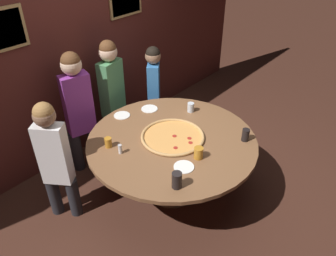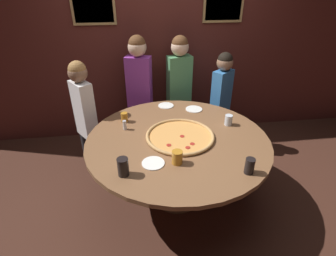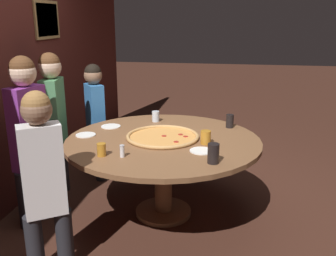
{
  "view_description": "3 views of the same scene",
  "coord_description": "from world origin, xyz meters",
  "px_view_note": "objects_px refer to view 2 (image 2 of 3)",
  "views": [
    {
      "loc": [
        -2.07,
        -1.72,
        2.7
      ],
      "look_at": [
        -0.04,
        0.02,
        0.88
      ],
      "focal_mm": 35.0,
      "sensor_mm": 36.0,
      "label": 1
    },
    {
      "loc": [
        -0.37,
        -2.07,
        2.06
      ],
      "look_at": [
        -0.09,
        0.02,
        0.84
      ],
      "focal_mm": 28.0,
      "sensor_mm": 36.0,
      "label": 2
    },
    {
      "loc": [
        -3.1,
        -0.59,
        1.78
      ],
      "look_at": [
        -0.1,
        -0.06,
        0.87
      ],
      "focal_mm": 40.0,
      "sensor_mm": 36.0,
      "label": 3
    }
  ],
  "objects_px": {
    "dining_table": "(178,148)",
    "giant_pizza": "(180,136)",
    "drink_cup_by_shaker": "(228,120)",
    "diner_side_right": "(139,87)",
    "diner_centre_back": "(179,85)",
    "white_plate_far_back": "(166,106)",
    "diner_far_left": "(85,112)",
    "condiment_shaker": "(125,125)",
    "drink_cup_far_right": "(250,166)",
    "white_plate_near_front": "(153,163)",
    "drink_cup_centre_back": "(177,157)",
    "white_plate_right_side": "(194,109)",
    "diner_side_left": "(221,97)",
    "drink_cup_near_left": "(123,167)",
    "drink_cup_beside_pizza": "(124,117)"
  },
  "relations": [
    {
      "from": "dining_table",
      "to": "giant_pizza",
      "type": "distance_m",
      "value": 0.13
    },
    {
      "from": "drink_cup_by_shaker",
      "to": "diner_side_right",
      "type": "relative_size",
      "value": 0.07
    },
    {
      "from": "diner_centre_back",
      "to": "dining_table",
      "type": "bearing_deg",
      "value": 69.65
    },
    {
      "from": "white_plate_far_back",
      "to": "diner_far_left",
      "type": "bearing_deg",
      "value": -175.77
    },
    {
      "from": "diner_side_right",
      "to": "drink_cup_by_shaker",
      "type": "bearing_deg",
      "value": 149.29
    },
    {
      "from": "condiment_shaker",
      "to": "drink_cup_far_right",
      "type": "bearing_deg",
      "value": -39.86
    },
    {
      "from": "drink_cup_far_right",
      "to": "diner_centre_back",
      "type": "bearing_deg",
      "value": 98.67
    },
    {
      "from": "drink_cup_far_right",
      "to": "white_plate_near_front",
      "type": "distance_m",
      "value": 0.76
    },
    {
      "from": "diner_centre_back",
      "to": "drink_cup_centre_back",
      "type": "bearing_deg",
      "value": 69.63
    },
    {
      "from": "white_plate_right_side",
      "to": "white_plate_near_front",
      "type": "bearing_deg",
      "value": -120.21
    },
    {
      "from": "dining_table",
      "to": "diner_centre_back",
      "type": "xyz_separation_m",
      "value": [
        0.2,
        1.13,
        0.21
      ]
    },
    {
      "from": "drink_cup_far_right",
      "to": "condiment_shaker",
      "type": "distance_m",
      "value": 1.25
    },
    {
      "from": "drink_cup_centre_back",
      "to": "condiment_shaker",
      "type": "relative_size",
      "value": 1.18
    },
    {
      "from": "dining_table",
      "to": "diner_side_left",
      "type": "distance_m",
      "value": 1.15
    },
    {
      "from": "drink_cup_far_right",
      "to": "diner_side_right",
      "type": "xyz_separation_m",
      "value": [
        -0.78,
        1.68,
        0.04
      ]
    },
    {
      "from": "giant_pizza",
      "to": "drink_cup_near_left",
      "type": "height_order",
      "value": "drink_cup_near_left"
    },
    {
      "from": "drink_cup_near_left",
      "to": "drink_cup_by_shaker",
      "type": "height_order",
      "value": "drink_cup_near_left"
    },
    {
      "from": "drink_cup_near_left",
      "to": "condiment_shaker",
      "type": "bearing_deg",
      "value": 89.79
    },
    {
      "from": "drink_cup_far_right",
      "to": "drink_cup_by_shaker",
      "type": "distance_m",
      "value": 0.76
    },
    {
      "from": "drink_cup_near_left",
      "to": "diner_side_right",
      "type": "xyz_separation_m",
      "value": [
        0.18,
        1.58,
        0.03
      ]
    },
    {
      "from": "diner_side_left",
      "to": "white_plate_right_side",
      "type": "bearing_deg",
      "value": -1.2
    },
    {
      "from": "dining_table",
      "to": "drink_cup_centre_back",
      "type": "bearing_deg",
      "value": -100.27
    },
    {
      "from": "drink_cup_by_shaker",
      "to": "diner_centre_back",
      "type": "bearing_deg",
      "value": 110.43
    },
    {
      "from": "drink_cup_beside_pizza",
      "to": "white_plate_right_side",
      "type": "height_order",
      "value": "drink_cup_beside_pizza"
    },
    {
      "from": "condiment_shaker",
      "to": "diner_side_right",
      "type": "bearing_deg",
      "value": 78.26
    },
    {
      "from": "diner_side_left",
      "to": "drink_cup_near_left",
      "type": "bearing_deg",
      "value": 10.31
    },
    {
      "from": "white_plate_far_back",
      "to": "diner_side_right",
      "type": "bearing_deg",
      "value": 127.01
    },
    {
      "from": "dining_table",
      "to": "drink_cup_beside_pizza",
      "type": "bearing_deg",
      "value": 142.01
    },
    {
      "from": "giant_pizza",
      "to": "white_plate_right_side",
      "type": "distance_m",
      "value": 0.63
    },
    {
      "from": "white_plate_near_front",
      "to": "drink_cup_centre_back",
      "type": "bearing_deg",
      "value": -5.45
    },
    {
      "from": "drink_cup_centre_back",
      "to": "diner_side_left",
      "type": "height_order",
      "value": "diner_side_left"
    },
    {
      "from": "drink_cup_by_shaker",
      "to": "white_plate_far_back",
      "type": "height_order",
      "value": "drink_cup_by_shaker"
    },
    {
      "from": "drink_cup_near_left",
      "to": "drink_cup_far_right",
      "type": "relative_size",
      "value": 1.15
    },
    {
      "from": "drink_cup_centre_back",
      "to": "drink_cup_near_left",
      "type": "bearing_deg",
      "value": -168.26
    },
    {
      "from": "drink_cup_centre_back",
      "to": "white_plate_near_front",
      "type": "height_order",
      "value": "drink_cup_centre_back"
    },
    {
      "from": "white_plate_far_back",
      "to": "white_plate_near_front",
      "type": "distance_m",
      "value": 1.11
    },
    {
      "from": "drink_cup_far_right",
      "to": "condiment_shaker",
      "type": "bearing_deg",
      "value": 140.14
    },
    {
      "from": "drink_cup_centre_back",
      "to": "condiment_shaker",
      "type": "xyz_separation_m",
      "value": [
        -0.43,
        0.61,
        -0.01
      ]
    },
    {
      "from": "drink_cup_centre_back",
      "to": "diner_centre_back",
      "type": "distance_m",
      "value": 1.54
    },
    {
      "from": "drink_cup_beside_pizza",
      "to": "drink_cup_far_right",
      "type": "bearing_deg",
      "value": -45.06
    },
    {
      "from": "drink_cup_near_left",
      "to": "diner_side_left",
      "type": "height_order",
      "value": "diner_side_left"
    },
    {
      "from": "dining_table",
      "to": "drink_cup_by_shaker",
      "type": "xyz_separation_m",
      "value": [
        0.56,
        0.18,
        0.17
      ]
    },
    {
      "from": "drink_cup_centre_back",
      "to": "white_plate_far_back",
      "type": "relative_size",
      "value": 0.63
    },
    {
      "from": "drink_cup_near_left",
      "to": "drink_cup_centre_back",
      "type": "distance_m",
      "value": 0.44
    },
    {
      "from": "condiment_shaker",
      "to": "diner_centre_back",
      "type": "relative_size",
      "value": 0.07
    },
    {
      "from": "dining_table",
      "to": "drink_cup_far_right",
      "type": "distance_m",
      "value": 0.76
    },
    {
      "from": "white_plate_far_back",
      "to": "diner_centre_back",
      "type": "relative_size",
      "value": 0.12
    },
    {
      "from": "diner_side_right",
      "to": "diner_side_left",
      "type": "distance_m",
      "value": 1.05
    },
    {
      "from": "condiment_shaker",
      "to": "drink_cup_centre_back",
      "type": "bearing_deg",
      "value": -54.88
    },
    {
      "from": "drink_cup_by_shaker",
      "to": "drink_cup_centre_back",
      "type": "distance_m",
      "value": 0.84
    }
  ]
}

